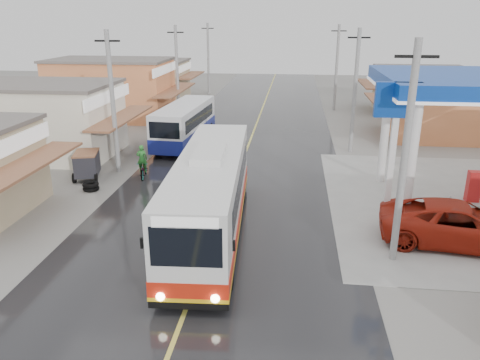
{
  "coord_description": "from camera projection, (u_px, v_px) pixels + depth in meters",
  "views": [
    {
      "loc": [
        3.1,
        -16.16,
        8.61
      ],
      "look_at": [
        0.91,
        2.8,
        1.94
      ],
      "focal_mm": 35.0,
      "sensor_mm": 36.0,
      "label": 1
    }
  ],
  "objects": [
    {
      "name": "road",
      "position": [
        247.0,
        148.0,
        32.39
      ],
      "size": [
        12.0,
        90.0,
        0.02
      ],
      "primitive_type": "cube",
      "color": "black",
      "rests_on": "ground"
    },
    {
      "name": "utility_poles_right",
      "position": [
        350.0,
        152.0,
        31.64
      ],
      "size": [
        1.6,
        36.0,
        8.0
      ],
      "primitive_type": null,
      "color": "gray",
      "rests_on": "ground"
    },
    {
      "name": "jeepney",
      "position": [
        459.0,
        224.0,
        18.51
      ],
      "size": [
        6.46,
        3.62,
        1.71
      ],
      "primitive_type": "imported",
      "rotation": [
        0.0,
        0.0,
        1.44
      ],
      "color": "#A42010",
      "rests_on": "ground"
    },
    {
      "name": "tyre_stack",
      "position": [
        91.0,
        186.0,
        24.5
      ],
      "size": [
        0.85,
        0.85,
        0.43
      ],
      "color": "black",
      "rests_on": "ground"
    },
    {
      "name": "cyclist",
      "position": [
        143.0,
        167.0,
        26.34
      ],
      "size": [
        0.9,
        1.87,
        1.94
      ],
      "rotation": [
        0.0,
        0.0,
        0.16
      ],
      "color": "black",
      "rests_on": "ground"
    },
    {
      "name": "ground",
      "position": [
        209.0,
        249.0,
        18.33
      ],
      "size": [
        120.0,
        120.0,
        0.0
      ],
      "primitive_type": "plane",
      "color": "slate",
      "rests_on": "ground"
    },
    {
      "name": "second_bus",
      "position": [
        185.0,
        123.0,
        32.88
      ],
      "size": [
        2.89,
        8.69,
        2.84
      ],
      "rotation": [
        0.0,
        0.0,
        -0.07
      ],
      "color": "silver",
      "rests_on": "road"
    },
    {
      "name": "tricycle_near",
      "position": [
        87.0,
        164.0,
        26.06
      ],
      "size": [
        1.79,
        2.12,
        1.55
      ],
      "rotation": [
        0.0,
        0.0,
        0.26
      ],
      "color": "#26262D",
      "rests_on": "ground"
    },
    {
      "name": "centre_line",
      "position": [
        247.0,
        148.0,
        32.39
      ],
      "size": [
        0.15,
        90.0,
        0.01
      ],
      "primitive_type": "cube",
      "color": "#D8CC4C",
      "rests_on": "road"
    },
    {
      "name": "shopfronts_left",
      "position": [
        86.0,
        133.0,
        36.62
      ],
      "size": [
        11.0,
        44.0,
        5.2
      ],
      "primitive_type": null,
      "color": "tan",
      "rests_on": "ground"
    },
    {
      "name": "coach_bus",
      "position": [
        211.0,
        194.0,
        19.07
      ],
      "size": [
        3.25,
        11.88,
        3.67
      ],
      "rotation": [
        0.0,
        0.0,
        0.05
      ],
      "color": "silver",
      "rests_on": "road"
    },
    {
      "name": "utility_poles_left",
      "position": [
        153.0,
        142.0,
        34.09
      ],
      "size": [
        1.6,
        50.0,
        8.0
      ],
      "primitive_type": null,
      "color": "gray",
      "rests_on": "ground"
    }
  ]
}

